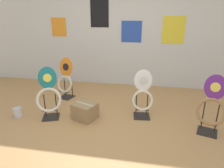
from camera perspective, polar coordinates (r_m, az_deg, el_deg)
ground_plane at (r=3.13m, az=-3.64°, el=-14.28°), size 14.00×14.00×0.00m
wall_back at (r=4.89m, az=2.57°, el=14.59°), size 8.00×0.07×2.60m
toilet_seat_display_orange_sun at (r=4.34m, az=-13.17°, el=1.09°), size 0.39×0.34×0.87m
toilet_seat_display_purple_note at (r=3.32m, az=26.58°, el=-6.12°), size 0.46×0.35×0.91m
toilet_seat_display_white_plain at (r=3.48m, az=8.75°, el=-3.49°), size 0.37×0.31×0.84m
toilet_seat_display_teal_sax at (r=3.57m, az=-17.62°, el=-3.55°), size 0.46×0.36×0.89m
paint_can at (r=3.92m, az=-25.35°, el=-7.25°), size 0.15×0.15×0.17m
storage_box at (r=3.51m, az=-7.73°, el=-7.66°), size 0.47×0.44×0.28m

